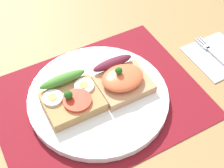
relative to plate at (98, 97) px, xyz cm
name	(u,v)px	position (x,y,z in cm)	size (l,w,h in cm)	color
ground_plane	(99,105)	(0.00, 0.00, -2.65)	(120.00, 90.00, 3.20)	#987545
placemat	(99,100)	(0.00, 0.00, -0.90)	(39.58, 30.52, 0.30)	maroon
plate	(98,97)	(0.00, 0.00, 0.00)	(27.13, 27.13, 1.50)	white
sandwich_egg_tomato	(72,98)	(-5.21, 0.46, 2.27)	(10.44, 9.87, 4.28)	tan
sandwich_salmon	(122,79)	(5.13, -0.05, 2.59)	(9.99, 9.79, 5.22)	tan
napkin	(217,56)	(28.53, -1.60, -0.75)	(11.50, 11.88, 0.60)	white
fork	(214,54)	(27.91, -1.18, -0.29)	(1.62, 12.87, 0.32)	#B7B7BC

